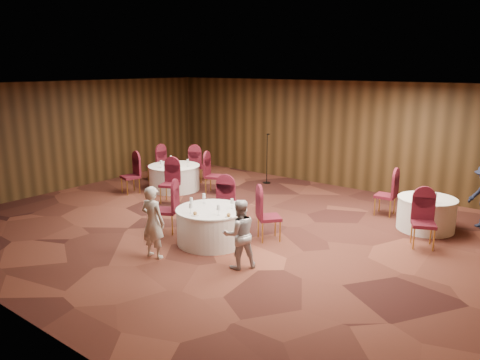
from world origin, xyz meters
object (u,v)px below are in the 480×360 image
Objects in this scene: table_left at (174,177)px; table_right at (426,213)px; woman_b at (239,234)px; woman_a at (153,222)px; mic_stand at (267,169)px; table_main at (212,225)px.

table_left is 7.11m from table_right.
woman_a is at bearing -33.31° from woman_b.
table_right is 0.81× the size of mic_stand.
table_right is 5.48m from mic_stand.
woman_a is (3.37, -3.85, 0.34)m from table_left.
table_main is 1.40m from woman_b.
table_left is 1.17× the size of woman_b.
table_main and table_left have the same top height.
mic_stand is 1.22× the size of woman_b.
woman_b is at bearing -27.25° from table_main.
table_left is 1.19× the size of table_right.
woman_a is 1.10× the size of woman_b.
table_main is at bearing -34.60° from table_left.
mic_stand is at bearing -81.77° from woman_a.
woman_b is at bearing -32.89° from table_left.
woman_b is (4.97, -3.21, 0.27)m from table_left.
table_left is 5.92m from woman_b.
mic_stand is at bearing 165.79° from table_right.
table_right is (7.04, 1.01, 0.00)m from table_left.
table_right is at bearing -133.56° from woman_a.
woman_a is (-0.37, -1.27, 0.34)m from table_main.
table_right is 0.90× the size of woman_a.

